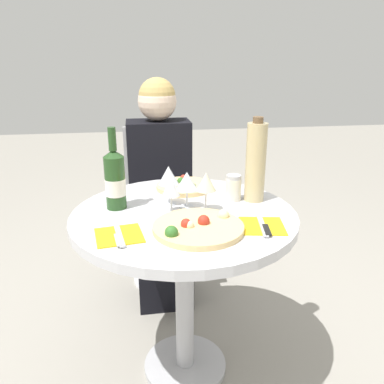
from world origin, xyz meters
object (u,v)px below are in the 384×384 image
wine_bottle (115,179)px  pizza_large (198,227)px  tall_carafe (256,162)px  dining_table (184,242)px  chair_behind_diner (160,208)px  seated_diner (161,199)px

wine_bottle → pizza_large: bearing=-42.6°
tall_carafe → pizza_large: bearing=-137.4°
pizza_large → wine_bottle: (-0.28, 0.25, 0.10)m
wine_bottle → dining_table: bearing=-17.7°
dining_table → chair_behind_diner: size_ratio=0.92×
dining_table → pizza_large: size_ratio=2.75×
dining_table → wine_bottle: 0.36m
chair_behind_diner → seated_diner: size_ratio=0.76×
chair_behind_diner → pizza_large: chair_behind_diner is taller
tall_carafe → dining_table: bearing=-164.9°
pizza_large → dining_table: bearing=97.6°
tall_carafe → seated_diner: bearing=121.1°
seated_diner → wine_bottle: bearing=69.6°
wine_bottle → tall_carafe: tall_carafe is taller
pizza_large → tall_carafe: (0.28, 0.25, 0.15)m
seated_diner → pizza_large: bearing=94.5°
chair_behind_diner → pizza_large: bearing=93.9°
chair_behind_diner → pizza_large: (0.07, -0.97, 0.31)m
seated_diner → tall_carafe: bearing=121.1°
wine_bottle → seated_diner: bearing=69.6°
dining_table → seated_diner: seated_diner is taller
seated_diner → tall_carafe: size_ratio=3.56×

